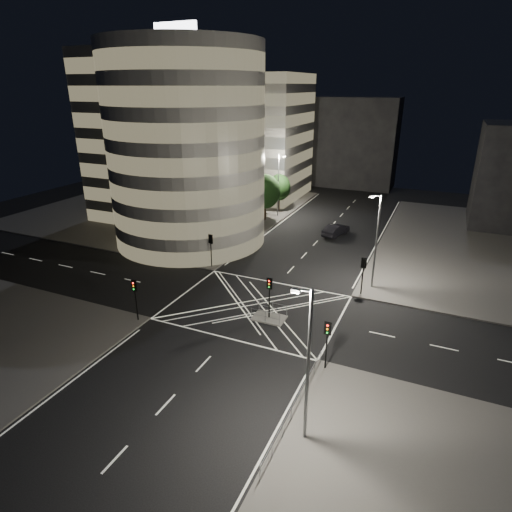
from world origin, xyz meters
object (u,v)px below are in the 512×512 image
at_px(street_lamp_right_near, 307,362).
at_px(sedan, 336,230).
at_px(traffic_signal_nl, 135,293).
at_px(traffic_signal_fr, 363,269).
at_px(traffic_signal_nr, 327,336).
at_px(street_lamp_left_near, 226,211).
at_px(central_island, 269,318).
at_px(street_lamp_left_far, 279,183).
at_px(traffic_signal_island, 269,290).
at_px(street_lamp_right_far, 376,239).
at_px(traffic_signal_fl, 211,245).

height_order(street_lamp_right_near, sedan, street_lamp_right_near).
bearing_deg(traffic_signal_nl, traffic_signal_fr, 37.69).
height_order(traffic_signal_nr, street_lamp_right_near, street_lamp_right_near).
bearing_deg(street_lamp_left_near, central_island, -49.73).
bearing_deg(traffic_signal_nr, sedan, 102.86).
bearing_deg(traffic_signal_fr, street_lamp_left_far, 128.17).
bearing_deg(traffic_signal_island, traffic_signal_nr, -37.93).
height_order(street_lamp_right_far, sedan, street_lamp_right_far).
height_order(street_lamp_left_near, street_lamp_right_near, same).
bearing_deg(traffic_signal_nr, traffic_signal_nl, 180.00).
height_order(traffic_signal_fl, traffic_signal_nr, same).
xyz_separation_m(street_lamp_left_far, sedan, (11.12, -5.62, -4.70)).
bearing_deg(traffic_signal_island, street_lamp_right_far, 54.70).
distance_m(traffic_signal_nl, traffic_signal_nr, 17.60).
relative_size(street_lamp_left_far, street_lamp_right_far, 1.00).
distance_m(traffic_signal_fr, street_lamp_left_far, 29.63).
bearing_deg(traffic_signal_nl, street_lamp_left_near, 91.94).
distance_m(street_lamp_left_near, sedan, 17.29).
bearing_deg(traffic_signal_fl, street_lamp_left_far, 91.57).
xyz_separation_m(central_island, street_lamp_right_far, (7.44, 10.50, 5.47)).
height_order(street_lamp_left_far, street_lamp_right_near, same).
xyz_separation_m(central_island, traffic_signal_fl, (-10.80, 8.30, 2.84)).
xyz_separation_m(street_lamp_right_near, sedan, (-7.75, 38.38, -4.70)).
distance_m(traffic_signal_fr, sedan, 19.08).
distance_m(traffic_signal_island, street_lamp_left_near, 17.89).
bearing_deg(traffic_signal_fl, street_lamp_left_near, 96.97).
height_order(traffic_signal_nr, street_lamp_right_far, street_lamp_right_far).
bearing_deg(central_island, sedan, 90.71).
xyz_separation_m(traffic_signal_nl, street_lamp_right_far, (18.24, 15.80, 2.63)).
relative_size(street_lamp_right_far, sedan, 1.95).
bearing_deg(traffic_signal_fl, traffic_signal_nl, -90.00).
distance_m(traffic_signal_island, street_lamp_right_far, 13.13).
height_order(traffic_signal_island, street_lamp_right_near, street_lamp_right_near).
xyz_separation_m(traffic_signal_fr, traffic_signal_nr, (0.00, -13.60, 0.00)).
distance_m(central_island, sedan, 25.89).
relative_size(central_island, sedan, 0.59).
bearing_deg(street_lamp_left_far, central_island, -70.05).
distance_m(central_island, traffic_signal_fl, 13.91).
xyz_separation_m(street_lamp_left_near, sedan, (11.12, 12.38, -4.70)).
distance_m(street_lamp_left_far, sedan, 13.31).
distance_m(traffic_signal_nl, traffic_signal_island, 12.03).
relative_size(traffic_signal_island, street_lamp_right_far, 0.40).
height_order(central_island, traffic_signal_nl, traffic_signal_nl).
xyz_separation_m(traffic_signal_nl, street_lamp_left_near, (-0.64, 18.80, 2.63)).
height_order(traffic_signal_nl, sedan, traffic_signal_nl).
height_order(street_lamp_right_far, street_lamp_right_near, same).
bearing_deg(street_lamp_right_far, traffic_signal_nr, -92.30).
relative_size(street_lamp_left_far, street_lamp_right_near, 1.00).
relative_size(central_island, street_lamp_right_near, 0.30).
xyz_separation_m(street_lamp_left_far, street_lamp_right_far, (18.87, -21.00, 0.00)).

